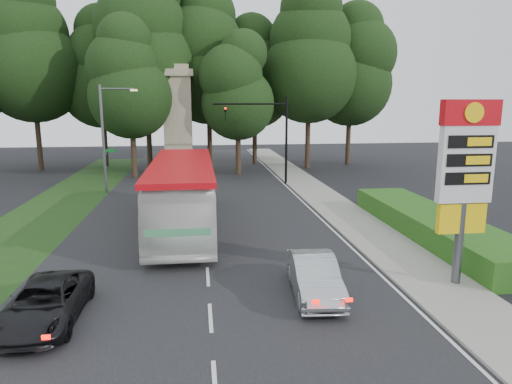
{
  "coord_description": "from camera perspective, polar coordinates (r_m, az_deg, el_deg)",
  "views": [
    {
      "loc": [
        -0.27,
        -13.02,
        6.77
      ],
      "look_at": [
        2.66,
        9.82,
        2.2
      ],
      "focal_mm": 32.0,
      "sensor_mm": 36.0,
      "label": 1
    }
  ],
  "objects": [
    {
      "name": "road_surface",
      "position": [
        25.92,
        -6.47,
        -3.97
      ],
      "size": [
        14.0,
        80.0,
        0.02
      ],
      "primitive_type": "cube",
      "color": "black",
      "rests_on": "ground"
    },
    {
      "name": "tree_west_mid",
      "position": [
        50.77,
        -26.36,
        15.66
      ],
      "size": [
        9.8,
        9.8,
        19.25
      ],
      "color": "#2D2116",
      "rests_on": "ground"
    },
    {
      "name": "tree_center_right",
      "position": [
        48.23,
        -6.01,
        16.21
      ],
      "size": [
        9.24,
        9.24,
        18.15
      ],
      "color": "#2D2116",
      "rests_on": "ground"
    },
    {
      "name": "tree_monument_left",
      "position": [
        42.45,
        -15.49,
        13.4
      ],
      "size": [
        7.28,
        7.28,
        14.3
      ],
      "color": "#2D2116",
      "rests_on": "ground"
    },
    {
      "name": "tree_east_mid",
      "position": [
        47.6,
        6.71,
        16.67
      ],
      "size": [
        9.52,
        9.52,
        18.7
      ],
      "color": "#2D2116",
      "rests_on": "ground"
    },
    {
      "name": "monument",
      "position": [
        43.09,
        -9.72,
        8.85
      ],
      "size": [
        3.0,
        3.0,
        10.05
      ],
      "color": "gray",
      "rests_on": "ground"
    },
    {
      "name": "tree_west_near",
      "position": [
        51.06,
        -18.88,
        14.28
      ],
      "size": [
        8.4,
        8.4,
        16.5
      ],
      "color": "#2D2116",
      "rests_on": "ground"
    },
    {
      "name": "tree_east_near",
      "position": [
        50.5,
        -0.17,
        14.52
      ],
      "size": [
        8.12,
        8.12,
        15.95
      ],
      "color": "#2D2116",
      "rests_on": "ground"
    },
    {
      "name": "sidewalk_right",
      "position": [
        27.35,
        11.66,
        -3.22
      ],
      "size": [
        3.0,
        80.0,
        0.12
      ],
      "primitive_type": "cube",
      "color": "gray",
      "rests_on": "ground"
    },
    {
      "name": "tree_far_east",
      "position": [
        50.83,
        11.79,
        15.03
      ],
      "size": [
        8.68,
        8.68,
        17.05
      ],
      "color": "#2D2116",
      "rests_on": "ground"
    },
    {
      "name": "grass_verge_left",
      "position": [
        33.06,
        -23.35,
        -1.51
      ],
      "size": [
        5.0,
        50.0,
        0.02
      ],
      "primitive_type": "cube",
      "color": "#193814",
      "rests_on": "ground"
    },
    {
      "name": "tree_monument_right",
      "position": [
        42.71,
        -2.3,
        12.87
      ],
      "size": [
        6.72,
        6.72,
        13.2
      ],
      "color": "#2D2116",
      "rests_on": "ground"
    },
    {
      "name": "traffic_signal_mast",
      "position": [
        37.55,
        1.84,
        8.01
      ],
      "size": [
        6.1,
        0.35,
        7.2
      ],
      "color": "black",
      "rests_on": "ground"
    },
    {
      "name": "ground",
      "position": [
        14.68,
        -5.65,
        -16.3
      ],
      "size": [
        120.0,
        120.0,
        0.0
      ],
      "primitive_type": "plane",
      "color": "black",
      "rests_on": "ground"
    },
    {
      "name": "tree_center_left",
      "position": [
        46.56,
        -13.73,
        17.39
      ],
      "size": [
        10.08,
        10.08,
        19.8
      ],
      "color": "#2D2116",
      "rests_on": "ground"
    },
    {
      "name": "hedge",
      "position": [
        24.87,
        21.27,
        -3.93
      ],
      "size": [
        3.0,
        14.0,
        1.2
      ],
      "primitive_type": "cube",
      "color": "#255216",
      "rests_on": "ground"
    },
    {
      "name": "streetlight_signs",
      "position": [
        35.74,
        -18.26,
        6.92
      ],
      "size": [
        2.75,
        0.98,
        8.0
      ],
      "color": "#59595E",
      "rests_on": "ground"
    },
    {
      "name": "gas_station_pylon",
      "position": [
        17.9,
        24.74,
        2.74
      ],
      "size": [
        2.1,
        0.45,
        6.85
      ],
      "color": "#59595E",
      "rests_on": "ground"
    },
    {
      "name": "suv_charcoal",
      "position": [
        15.96,
        -24.84,
        -12.45
      ],
      "size": [
        2.15,
        4.62,
        1.28
      ],
      "primitive_type": "imported",
      "rotation": [
        0.0,
        0.0,
        -0.01
      ],
      "color": "black",
      "rests_on": "ground"
    },
    {
      "name": "transit_bus",
      "position": [
        24.66,
        -9.15,
        -0.48
      ],
      "size": [
        3.07,
        13.13,
        3.66
      ],
      "primitive_type": "imported",
      "rotation": [
        0.0,
        0.0,
        0.0
      ],
      "color": "white",
      "rests_on": "ground"
    },
    {
      "name": "sedan_silver",
      "position": [
        16.51,
        7.3,
        -10.39
      ],
      "size": [
        1.84,
        4.43,
        1.43
      ],
      "primitive_type": "imported",
      "rotation": [
        0.0,
        0.0,
        -0.08
      ],
      "color": "#B0B4B8",
      "rests_on": "ground"
    }
  ]
}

